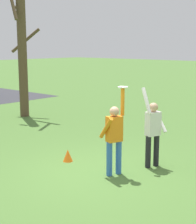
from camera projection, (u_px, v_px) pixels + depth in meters
The scene contains 6 objects.
ground_plane at pixel (97, 173), 8.66m from camera, with size 120.00×120.00×0.00m, color #4C7533.
person_catcher at pixel (114, 135), 8.36m from camera, with size 0.58×0.48×2.08m.
person_defender at pixel (153, 129), 8.92m from camera, with size 0.62×0.56×2.04m.
frisbee_disc at pixel (123, 87), 8.27m from camera, with size 0.24×0.24×0.02m, color white.
bare_tree_tall at pixel (22, 41), 15.05m from camera, with size 1.46×1.65×6.50m.
field_cone_orange at pixel (68, 155), 9.48m from camera, with size 0.26×0.26×0.32m, color orange.
Camera 1 is at (-6.17, -5.46, 3.05)m, focal length 57.21 mm.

